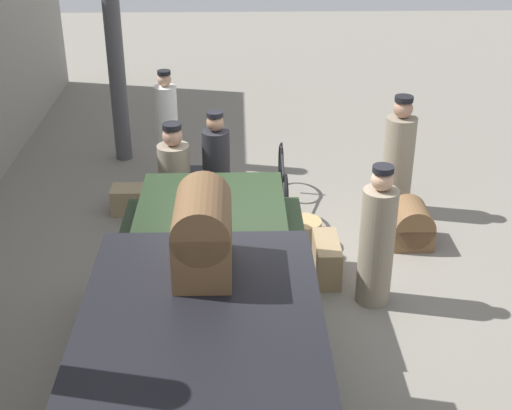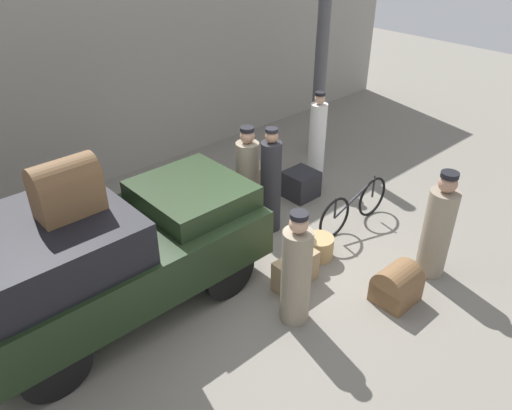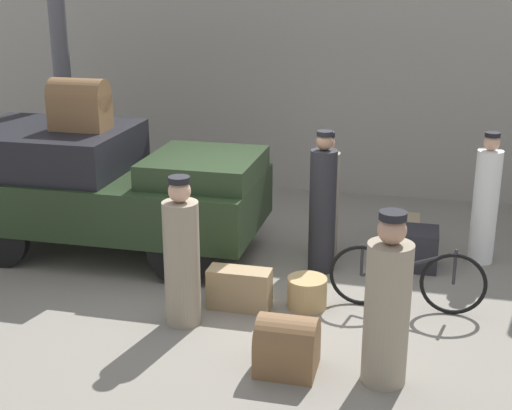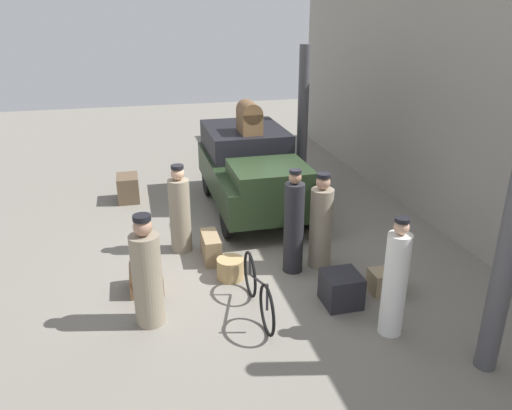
{
  "view_description": "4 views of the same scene",
  "coord_description": "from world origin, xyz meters",
  "views": [
    {
      "loc": [
        -6.86,
        0.38,
        4.54
      ],
      "look_at": [
        0.2,
        0.2,
        0.95
      ],
      "focal_mm": 50.0,
      "sensor_mm": 36.0,
      "label": 1
    },
    {
      "loc": [
        -3.91,
        -4.32,
        4.68
      ],
      "look_at": [
        0.2,
        0.2,
        0.95
      ],
      "focal_mm": 35.0,
      "sensor_mm": 36.0,
      "label": 2
    },
    {
      "loc": [
        2.08,
        -7.59,
        3.59
      ],
      "look_at": [
        0.2,
        0.2,
        0.95
      ],
      "focal_mm": 50.0,
      "sensor_mm": 36.0,
      "label": 3
    },
    {
      "loc": [
        8.01,
        -1.75,
        4.17
      ],
      "look_at": [
        0.2,
        0.2,
        0.95
      ],
      "focal_mm": 35.0,
      "sensor_mm": 36.0,
      "label": 4
    }
  ],
  "objects": [
    {
      "name": "porter_with_bicycle",
      "position": [
        2.9,
        1.42,
        0.79
      ],
      "size": [
        0.32,
        0.32,
        1.71
      ],
      "color": "white",
      "rests_on": "ground"
    },
    {
      "name": "suitcase_small_leather",
      "position": [
        0.21,
        -0.62,
        0.23
      ],
      "size": [
        0.7,
        0.28,
        0.46
      ],
      "color": "#937A56",
      "rests_on": "ground"
    },
    {
      "name": "trunk_on_truck_roof",
      "position": [
        -2.23,
        0.66,
        1.98
      ],
      "size": [
        0.72,
        0.43,
        0.66
      ],
      "color": "brown",
      "rests_on": "truck"
    },
    {
      "name": "canopy_pillar_left",
      "position": [
        -3.3,
        2.24,
        1.68
      ],
      "size": [
        0.26,
        0.26,
        3.36
      ],
      "color": "#4C4C51",
      "rests_on": "ground"
    },
    {
      "name": "ground_plane",
      "position": [
        0.0,
        0.0,
        0.0
      ],
      "size": [
        30.0,
        30.0,
        0.0
      ],
      "primitive_type": "plane",
      "color": "gray"
    },
    {
      "name": "porter_carrying_trunk",
      "position": [
        1.87,
        -1.75,
        0.74
      ],
      "size": [
        0.41,
        0.41,
        1.64
      ],
      "color": "gray",
      "rests_on": "ground"
    },
    {
      "name": "station_building_facade",
      "position": [
        0.0,
        4.08,
        2.25
      ],
      "size": [
        16.0,
        0.15,
        4.5
      ],
      "color": "gray",
      "rests_on": "ground"
    },
    {
      "name": "bicycle",
      "position": [
        2.01,
        -0.22,
        0.37
      ],
      "size": [
        1.71,
        0.04,
        0.76
      ],
      "color": "black",
      "rests_on": "ground"
    },
    {
      "name": "porter_standing_middle",
      "position": [
        0.93,
        0.66,
        0.83
      ],
      "size": [
        0.33,
        0.33,
        1.79
      ],
      "color": "#232328",
      "rests_on": "ground"
    },
    {
      "name": "truck",
      "position": [
        -1.97,
        0.66,
        0.94
      ],
      "size": [
        3.89,
        1.85,
        1.64
      ],
      "color": "black",
      "rests_on": "ground"
    },
    {
      "name": "suitcase_tan_flat",
      "position": [
        0.97,
        -1.77,
        0.24
      ],
      "size": [
        0.56,
        0.51,
        0.55
      ],
      "color": "brown",
      "rests_on": "ground"
    },
    {
      "name": "conductor_in_dark_uniform",
      "position": [
        0.88,
        1.15,
        0.76
      ],
      "size": [
        0.38,
        0.38,
        1.67
      ],
      "color": "gray",
      "rests_on": "ground"
    },
    {
      "name": "trunk_large_brown",
      "position": [
        1.93,
        1.87,
        0.18
      ],
      "size": [
        0.36,
        0.52,
        0.36
      ],
      "color": "#9E8966",
      "rests_on": "ground"
    },
    {
      "name": "porter_lifting_near_truck",
      "position": [
        -0.29,
        -1.08,
        0.74
      ],
      "size": [
        0.38,
        0.38,
        1.62
      ],
      "color": "gray",
      "rests_on": "ground"
    },
    {
      "name": "trunk_wicker_pale",
      "position": [
        2.08,
        1.04,
        0.25
      ],
      "size": [
        0.56,
        0.53,
        0.5
      ],
      "color": "#232328",
      "rests_on": "ground"
    },
    {
      "name": "wicker_basket",
      "position": [
        0.94,
        -0.42,
        0.17
      ],
      "size": [
        0.44,
        0.44,
        0.35
      ],
      "color": "tan",
      "rests_on": "ground"
    }
  ]
}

